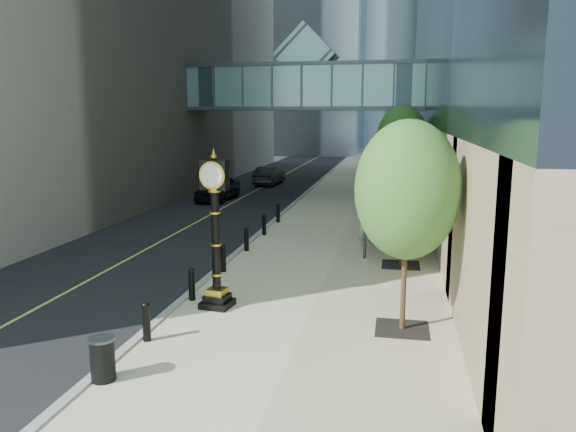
% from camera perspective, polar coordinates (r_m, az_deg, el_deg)
% --- Properties ---
extents(ground, '(320.00, 320.00, 0.00)m').
position_cam_1_polar(ground, '(13.15, -4.88, -15.27)').
color(ground, gray).
rests_on(ground, ground).
extents(road, '(8.00, 180.00, 0.02)m').
position_cam_1_polar(road, '(52.72, -0.43, 4.15)').
color(road, black).
rests_on(road, ground).
extents(sidewalk, '(8.00, 180.00, 0.06)m').
position_cam_1_polar(sidewalk, '(51.75, 8.31, 3.95)').
color(sidewalk, beige).
rests_on(sidewalk, ground).
extents(curb, '(0.25, 180.00, 0.07)m').
position_cam_1_polar(curb, '(52.08, 3.90, 4.08)').
color(curb, gray).
rests_on(curb, ground).
extents(skywalk, '(17.00, 4.20, 5.80)m').
position_cam_1_polar(skywalk, '(39.95, 1.87, 13.24)').
color(skywalk, slate).
rests_on(skywalk, ground).
extents(entrance_canopy, '(3.00, 8.00, 4.38)m').
position_cam_1_polar(entrance_canopy, '(25.44, 11.38, 6.78)').
color(entrance_canopy, '#383F44').
rests_on(entrance_canopy, ground).
extents(bollard_row, '(0.20, 16.20, 0.90)m').
position_cam_1_polar(bollard_row, '(21.87, -5.33, -3.37)').
color(bollard_row, black).
rests_on(bollard_row, sidewalk).
extents(street_trees, '(2.99, 28.68, 6.14)m').
position_cam_1_polar(street_trees, '(28.16, 11.57, 6.35)').
color(street_trees, black).
rests_on(street_trees, sidewalk).
extents(street_clock, '(0.96, 0.96, 4.52)m').
position_cam_1_polar(street_clock, '(16.38, -7.34, -2.64)').
color(street_clock, black).
rests_on(street_clock, sidewalk).
extents(trash_bin, '(0.63, 0.63, 0.90)m').
position_cam_1_polar(trash_bin, '(12.94, -18.31, -13.74)').
color(trash_bin, black).
rests_on(trash_bin, sidewalk).
extents(pedestrian, '(0.78, 0.63, 1.84)m').
position_cam_1_polar(pedestrian, '(24.38, 7.76, -0.88)').
color(pedestrian, '#B7B3A8').
rests_on(pedestrian, sidewalk).
extents(car_near, '(2.18, 4.77, 1.58)m').
position_cam_1_polar(car_near, '(37.54, -7.13, 2.80)').
color(car_near, black).
rests_on(car_near, road).
extents(car_far, '(1.79, 4.56, 1.48)m').
position_cam_1_polar(car_far, '(45.60, -1.90, 4.13)').
color(car_far, black).
rests_on(car_far, road).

